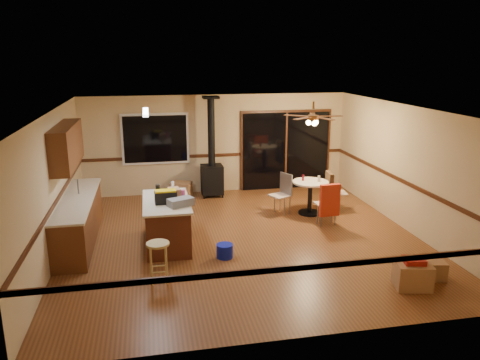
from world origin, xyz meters
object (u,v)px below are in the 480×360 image
object	(u,v)px
kitchen_island	(167,223)
box_corner_b	(433,270)
toolbox_black	(166,197)
blue_bucket	(225,251)
dining_table	(310,192)
bar_stool	(159,262)
chair_near	(329,200)
box_corner_a	(412,275)
wood_stove	(212,169)
chair_right	(330,187)
box_under_window	(181,190)
chair_left	(283,189)
toolbox_grey	(181,202)

from	to	relation	value
kitchen_island	box_corner_b	distance (m)	4.84
toolbox_black	blue_bucket	world-z (taller)	toolbox_black
toolbox_black	dining_table	distance (m)	3.65
toolbox_black	box_corner_b	world-z (taller)	toolbox_black
blue_bucket	bar_stool	bearing A→B (deg)	-148.92
chair_near	box_corner_a	bearing A→B (deg)	-84.01
bar_stool	box_corner_a	world-z (taller)	bar_stool
wood_stove	bar_stool	world-z (taller)	wood_stove
chair_near	chair_right	world-z (taller)	same
kitchen_island	box_corner_b	xyz separation A→B (m)	(4.24, -2.30, -0.30)
bar_stool	box_under_window	world-z (taller)	bar_stool
wood_stove	box_under_window	bearing A→B (deg)	176.46
blue_bucket	dining_table	xyz separation A→B (m)	(2.34, 2.04, 0.40)
bar_stool	box_under_window	xyz separation A→B (m)	(0.70, 4.64, -0.14)
kitchen_island	wood_stove	bearing A→B (deg)	66.91
bar_stool	box_corner_a	bearing A→B (deg)	-13.69
chair_near	box_corner_a	distance (m)	2.88
kitchen_island	box_under_window	distance (m)	3.15
dining_table	chair_left	distance (m)	0.63
chair_left	box_corner_b	size ratio (longest dim) A/B	1.42
chair_left	box_corner_b	xyz separation A→B (m)	(1.51, -3.66, -0.44)
kitchen_island	bar_stool	size ratio (longest dim) A/B	2.47
dining_table	kitchen_island	bearing A→B (deg)	-159.92
chair_right	box_corner_b	size ratio (longest dim) A/B	1.85
chair_left	chair_near	size ratio (longest dim) A/B	0.77
dining_table	chair_right	bearing A→B (deg)	8.06
kitchen_island	toolbox_black	world-z (taller)	toolbox_black
toolbox_grey	blue_bucket	size ratio (longest dim) A/B	1.52
chair_near	chair_right	bearing A→B (deg)	66.95
kitchen_island	chair_left	size ratio (longest dim) A/B	3.12
box_corner_a	box_corner_b	distance (m)	0.54
toolbox_black	blue_bucket	bearing A→B (deg)	-32.98
blue_bucket	chair_right	xyz separation A→B (m)	(2.86, 2.11, 0.47)
toolbox_black	box_corner_b	bearing A→B (deg)	-26.67
wood_stove	box_corner_b	world-z (taller)	wood_stove
dining_table	box_under_window	world-z (taller)	dining_table
chair_left	box_corner_b	bearing A→B (deg)	-67.58
wood_stove	chair_right	size ratio (longest dim) A/B	3.60
toolbox_black	wood_stove	bearing A→B (deg)	67.81
wood_stove	bar_stool	bearing A→B (deg)	-108.20
toolbox_grey	blue_bucket	distance (m)	1.21
kitchen_island	dining_table	distance (m)	3.55
box_corner_b	kitchen_island	bearing A→B (deg)	151.55
blue_bucket	box_corner_b	size ratio (longest dim) A/B	0.80
kitchen_island	blue_bucket	bearing A→B (deg)	-39.32
toolbox_grey	chair_near	xyz separation A→B (m)	(3.20, 0.71, -0.37)
chair_right	bar_stool	bearing A→B (deg)	-145.11
chair_near	box_corner_b	bearing A→B (deg)	-73.22
chair_right	box_under_window	bearing A→B (deg)	151.76
toolbox_black	chair_left	size ratio (longest dim) A/B	0.76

